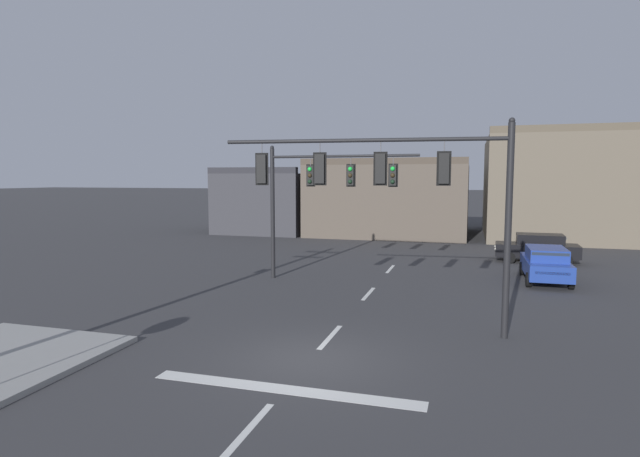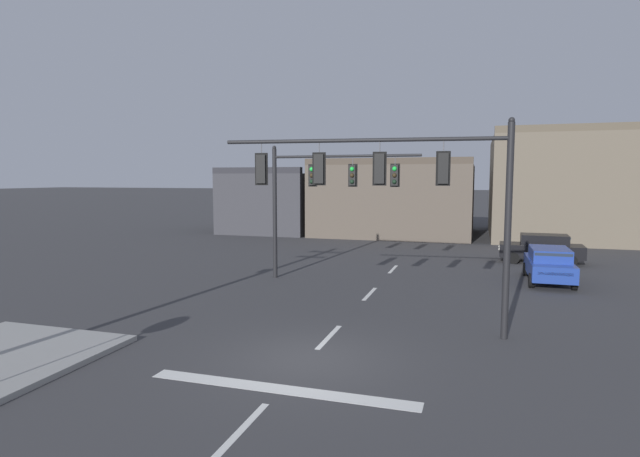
# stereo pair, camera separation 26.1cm
# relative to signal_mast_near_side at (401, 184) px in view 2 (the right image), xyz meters

# --- Properties ---
(ground_plane) EXTENTS (400.00, 400.00, 0.00)m
(ground_plane) POSITION_rel_signal_mast_near_side_xyz_m (-1.94, -3.12, -4.59)
(ground_plane) COLOR #353538
(stop_bar_paint) EXTENTS (6.40, 0.50, 0.01)m
(stop_bar_paint) POSITION_rel_signal_mast_near_side_xyz_m (-1.94, -5.12, -4.59)
(stop_bar_paint) COLOR silver
(stop_bar_paint) RESTS_ON ground
(lane_centreline) EXTENTS (0.16, 26.40, 0.01)m
(lane_centreline) POSITION_rel_signal_mast_near_side_xyz_m (-1.94, -1.12, -4.59)
(lane_centreline) COLOR silver
(lane_centreline) RESTS_ON ground
(signal_mast_near_side) EXTENTS (8.69, 0.96, 6.49)m
(signal_mast_near_side) POSITION_rel_signal_mast_near_side_xyz_m (0.00, 0.00, 0.00)
(signal_mast_near_side) COLOR black
(signal_mast_near_side) RESTS_ON ground
(signal_mast_far_side) EXTENTS (6.94, 0.44, 6.27)m
(signal_mast_far_side) POSITION_rel_signal_mast_near_side_xyz_m (-4.69, 6.92, -0.25)
(signal_mast_far_side) COLOR black
(signal_mast_far_side) RESTS_ON ground
(car_lot_nearside) EXTENTS (4.51, 2.05, 1.61)m
(car_lot_nearside) POSITION_rel_signal_mast_near_side_xyz_m (5.71, 15.36, -3.73)
(car_lot_nearside) COLOR black
(car_lot_nearside) RESTS_ON ground
(car_lot_middle) EXTENTS (1.93, 4.46, 1.61)m
(car_lot_middle) POSITION_rel_signal_mast_near_side_xyz_m (5.39, 9.57, -3.73)
(car_lot_middle) COLOR navy
(car_lot_middle) RESTS_ON ground
(building_row) EXTENTS (33.22, 13.45, 8.40)m
(building_row) POSITION_rel_signal_mast_near_side_xyz_m (0.60, 28.69, -1.20)
(building_row) COLOR #38383D
(building_row) RESTS_ON ground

